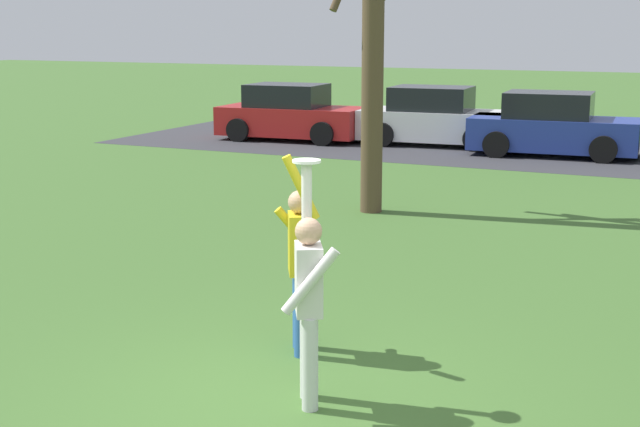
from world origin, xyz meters
name	(u,v)px	position (x,y,z in m)	size (l,w,h in m)	color
ground_plane	(283,405)	(0.00, 0.00, 0.00)	(120.00, 120.00, 0.00)	#426B2D
person_catcher	(309,295)	(0.19, 0.12, 0.98)	(0.52, 0.59, 2.08)	silver
person_defender	(300,257)	(-0.43, 1.22, 0.98)	(0.61, 0.66, 2.04)	#3366B7
frisbee_disc	(307,161)	(0.08, 0.32, 2.09)	(0.24, 0.24, 0.02)	white
parked_car_red	(291,115)	(-8.09, 16.39, 0.73)	(4.21, 2.25, 1.59)	red
parked_car_white	(435,118)	(-4.01, 17.06, 0.73)	(4.21, 2.25, 1.59)	white
parked_car_blue	(552,127)	(-0.71, 16.33, 0.73)	(4.21, 2.25, 1.59)	#233893
parking_strip	(640,159)	(1.40, 16.67, 0.00)	(28.43, 6.40, 0.01)	#38383D
bare_tree_tall	(374,35)	(-2.32, 8.02, 3.06)	(1.56, 1.03, 6.14)	brown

